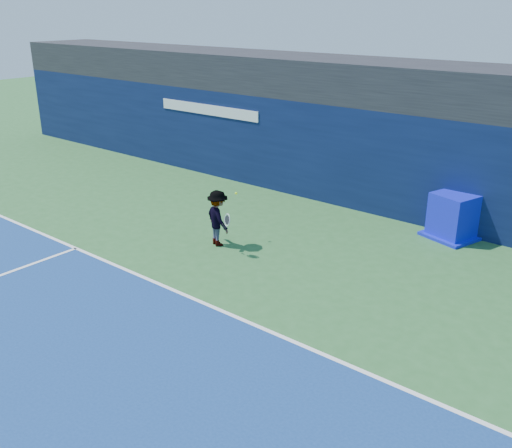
% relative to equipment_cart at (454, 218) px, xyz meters
% --- Properties ---
extents(ground, '(80.00, 80.00, 0.00)m').
position_rel_equipment_cart_xyz_m(ground, '(-2.03, -9.76, -0.54)').
color(ground, '#2B612D').
rests_on(ground, ground).
extents(baseline, '(24.00, 0.10, 0.01)m').
position_rel_equipment_cart_xyz_m(baseline, '(-2.03, -6.76, -0.53)').
color(baseline, white).
rests_on(baseline, ground).
extents(stadium_band, '(36.00, 3.00, 1.20)m').
position_rel_equipment_cart_xyz_m(stadium_band, '(-2.03, 1.74, 3.06)').
color(stadium_band, black).
rests_on(stadium_band, back_wall_assembly).
extents(back_wall_assembly, '(36.00, 1.03, 3.00)m').
position_rel_equipment_cart_xyz_m(back_wall_assembly, '(-2.03, 0.74, 0.96)').
color(back_wall_assembly, '#0A1438').
rests_on(back_wall_assembly, ground).
extents(equipment_cart, '(1.55, 1.55, 1.19)m').
position_rel_equipment_cart_xyz_m(equipment_cart, '(0.00, 0.00, 0.00)').
color(equipment_cart, '#0D12C2').
rests_on(equipment_cart, ground).
extents(tennis_player, '(1.25, 0.85, 1.44)m').
position_rel_equipment_cart_xyz_m(tennis_player, '(-4.42, -4.29, 0.18)').
color(tennis_player, silver).
rests_on(tennis_player, ground).
extents(tennis_ball, '(0.06, 0.06, 0.06)m').
position_rel_equipment_cart_xyz_m(tennis_ball, '(-4.32, -3.70, 0.71)').
color(tennis_ball, '#CBF81B').
rests_on(tennis_ball, ground).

